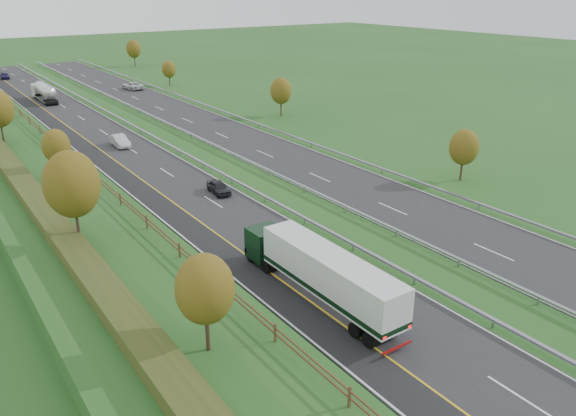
% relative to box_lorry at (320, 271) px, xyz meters
% --- Properties ---
extents(ground, '(400.00, 400.00, 0.00)m').
position_rel_box_lorry_xyz_m(ground, '(9.56, 41.74, -2.33)').
color(ground, '#1F4D1B').
rests_on(ground, ground).
extents(near_carriageway, '(10.50, 200.00, 0.04)m').
position_rel_box_lorry_xyz_m(near_carriageway, '(1.56, 46.74, -2.31)').
color(near_carriageway, black).
rests_on(near_carriageway, ground).
extents(far_carriageway, '(10.50, 200.00, 0.04)m').
position_rel_box_lorry_xyz_m(far_carriageway, '(18.06, 46.74, -2.31)').
color(far_carriageway, black).
rests_on(far_carriageway, ground).
extents(hard_shoulder, '(3.00, 200.00, 0.04)m').
position_rel_box_lorry_xyz_m(hard_shoulder, '(-2.19, 46.74, -2.31)').
color(hard_shoulder, black).
rests_on(hard_shoulder, ground).
extents(lane_markings, '(26.75, 200.00, 0.01)m').
position_rel_box_lorry_xyz_m(lane_markings, '(7.96, 46.62, -2.28)').
color(lane_markings, silver).
rests_on(lane_markings, near_carriageway).
extents(embankment_left, '(12.00, 200.00, 2.00)m').
position_rel_box_lorry_xyz_m(embankment_left, '(-11.44, 46.74, -1.33)').
color(embankment_left, '#1F4D1B').
rests_on(embankment_left, ground).
extents(fence_left, '(0.12, 189.06, 1.20)m').
position_rel_box_lorry_xyz_m(fence_left, '(-6.94, 46.32, 0.40)').
color(fence_left, '#422B19').
rests_on(fence_left, embankment_left).
extents(median_barrier_near, '(0.32, 200.00, 0.71)m').
position_rel_box_lorry_xyz_m(median_barrier_near, '(7.26, 46.74, -1.72)').
color(median_barrier_near, gray).
rests_on(median_barrier_near, ground).
extents(median_barrier_far, '(0.32, 200.00, 0.71)m').
position_rel_box_lorry_xyz_m(median_barrier_far, '(12.36, 46.74, -1.72)').
color(median_barrier_far, gray).
rests_on(median_barrier_far, ground).
extents(outer_barrier_far, '(0.32, 200.00, 0.71)m').
position_rel_box_lorry_xyz_m(outer_barrier_far, '(23.86, 46.74, -1.71)').
color(outer_barrier_far, gray).
rests_on(outer_barrier_far, ground).
extents(trees_left, '(6.64, 164.30, 7.66)m').
position_rel_box_lorry_xyz_m(trees_left, '(-11.08, 43.37, 4.04)').
color(trees_left, '#2D2116').
rests_on(trees_left, embankment_left).
extents(trees_far, '(8.45, 118.60, 7.12)m').
position_rel_box_lorry_xyz_m(trees_far, '(31.36, 75.95, 1.92)').
color(trees_far, '#2D2116').
rests_on(trees_far, ground).
extents(box_lorry, '(2.58, 16.28, 4.06)m').
position_rel_box_lorry_xyz_m(box_lorry, '(0.00, 0.00, 0.00)').
color(box_lorry, black).
rests_on(box_lorry, near_carriageway).
extents(road_tanker, '(2.40, 11.22, 3.46)m').
position_rel_box_lorry_xyz_m(road_tanker, '(1.28, 88.49, -0.47)').
color(road_tanker, silver).
rests_on(road_tanker, near_carriageway).
extents(car_dark_near, '(1.95, 4.11, 1.36)m').
position_rel_box_lorry_xyz_m(car_dark_near, '(4.55, 23.72, -1.61)').
color(car_dark_near, black).
rests_on(car_dark_near, near_carriageway).
extents(car_silver_mid, '(1.72, 4.87, 1.60)m').
position_rel_box_lorry_xyz_m(car_silver_mid, '(2.16, 48.37, -1.49)').
color(car_silver_mid, '#B1B2B6').
rests_on(car_silver_mid, near_carriageway).
extents(car_small_far, '(2.39, 4.89, 1.37)m').
position_rel_box_lorry_xyz_m(car_small_far, '(-0.04, 123.31, -1.61)').
color(car_small_far, '#161239').
rests_on(car_small_far, near_carriageway).
extents(car_oncoming, '(3.44, 6.14, 1.62)m').
position_rel_box_lorry_xyz_m(car_oncoming, '(19.94, 91.56, -1.48)').
color(car_oncoming, silver).
rests_on(car_oncoming, far_carriageway).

